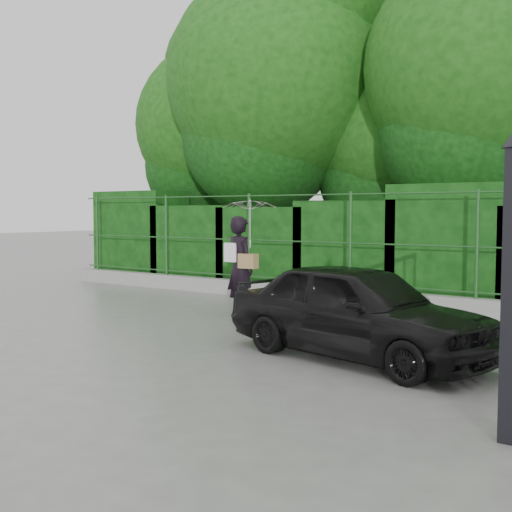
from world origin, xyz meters
The scene contains 7 objects.
ground centered at (0.00, 0.00, 0.00)m, with size 80.00×80.00×0.00m, color gray.
kerb centered at (0.00, 4.50, 0.15)m, with size 14.00×0.25×0.30m, color #9E9E99.
fence centered at (0.22, 4.50, 1.20)m, with size 14.13×0.06×1.80m.
hedge centered at (-0.11, 5.50, 0.99)m, with size 14.20×1.20×2.23m.
trees centered at (1.14, 7.74, 4.62)m, with size 17.10×6.15×8.08m.
woman centered at (-0.48, 2.43, 1.28)m, with size 0.96×0.93×1.96m.
car centered at (2.44, 0.65, 0.57)m, with size 1.35×3.37×1.15m, color black.
Camera 1 is at (5.75, -6.16, 1.74)m, focal length 45.00 mm.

